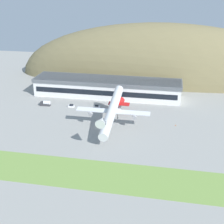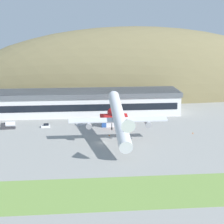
{
  "view_description": "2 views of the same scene",
  "coord_description": "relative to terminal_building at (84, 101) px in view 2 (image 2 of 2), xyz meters",
  "views": [
    {
      "loc": [
        34.31,
        -142.69,
        69.68
      ],
      "look_at": [
        6.47,
        1.94,
        8.07
      ],
      "focal_mm": 50.0,
      "sensor_mm": 36.0,
      "label": 1
    },
    {
      "loc": [
        -8.13,
        -136.53,
        45.93
      ],
      "look_at": [
        4.53,
        2.0,
        11.73
      ],
      "focal_mm": 60.0,
      "sensor_mm": 36.0,
      "label": 2
    }
  ],
  "objects": [
    {
      "name": "grass_strip_foreground",
      "position": [
        5.46,
        -90.07,
        -6.58
      ],
      "size": [
        304.86,
        20.57,
        0.08
      ],
      "primitive_type": "cube",
      "color": "#759947",
      "rests_on": "ground_plane"
    },
    {
      "name": "cargo_airplane",
      "position": [
        12.4,
        -46.61,
        2.96
      ],
      "size": [
        38.17,
        54.68,
        15.34
      ],
      "color": "silver"
    },
    {
      "name": "service_car_0",
      "position": [
        -17.32,
        -23.2,
        -5.94
      ],
      "size": [
        4.04,
        2.04,
        1.64
      ],
      "color": "silver",
      "rests_on": "ground_plane"
    },
    {
      "name": "ground_plane",
      "position": [
        5.46,
        -47.16,
        -6.62
      ],
      "size": [
        338.73,
        338.73,
        0.0
      ],
      "primitive_type": "plane",
      "color": "gray"
    },
    {
      "name": "traffic_cone_1",
      "position": [
        44.48,
        -38.21,
        -6.34
      ],
      "size": [
        0.52,
        0.52,
        0.58
      ],
      "color": "orange",
      "rests_on": "ground_plane"
    },
    {
      "name": "box_truck",
      "position": [
        -33.33,
        -24.09,
        -5.12
      ],
      "size": [
        6.18,
        2.53,
        3.2
      ],
      "color": "#333338",
      "rests_on": "ground_plane"
    },
    {
      "name": "traffic_cone_0",
      "position": [
        9.51,
        -38.19,
        -6.34
      ],
      "size": [
        0.52,
        0.52,
        0.58
      ],
      "color": "orange",
      "rests_on": "ground_plane"
    },
    {
      "name": "fuel_truck",
      "position": [
        10.45,
        -24.7,
        -5.1
      ],
      "size": [
        6.22,
        2.24,
        3.18
      ],
      "color": "#264C99",
      "rests_on": "ground_plane"
    },
    {
      "name": "service_car_1",
      "position": [
        -1.99,
        -20.89,
        -6.02
      ],
      "size": [
        3.84,
        1.73,
        1.44
      ],
      "color": "silver",
      "rests_on": "ground_plane"
    },
    {
      "name": "terminal_building",
      "position": [
        0.0,
        0.0,
        0.0
      ],
      "size": [
        95.59,
        20.14,
        11.69
      ],
      "color": "silver",
      "rests_on": "ground_plane"
    },
    {
      "name": "hill_backdrop",
      "position": [
        32.63,
        46.71,
        -6.62
      ],
      "size": [
        224.39,
        57.77,
        84.97
      ],
      "primitive_type": "ellipsoid",
      "color": "olive",
      "rests_on": "ground_plane"
    }
  ]
}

